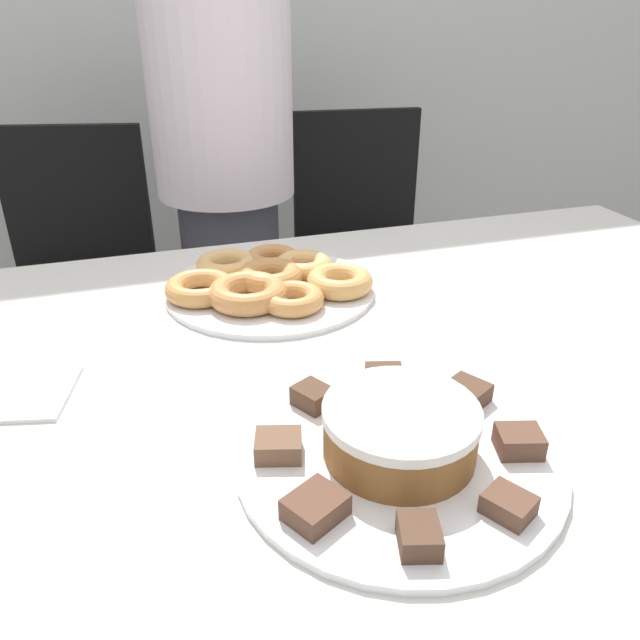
# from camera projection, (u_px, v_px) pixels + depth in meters

# --- Properties ---
(table) EXTENTS (1.75, 1.06, 0.74)m
(table) POSITION_uv_depth(u_px,v_px,m) (345.00, 402.00, 0.93)
(table) COLOR silver
(table) RESTS_ON ground_plane
(person_standing) EXTENTS (0.35, 0.35, 1.58)m
(person_standing) POSITION_uv_depth(u_px,v_px,m) (225.00, 168.00, 1.57)
(person_standing) COLOR #383842
(person_standing) RESTS_ON ground_plane
(office_chair_left) EXTENTS (0.53, 0.53, 0.91)m
(office_chair_left) POSITION_uv_depth(u_px,v_px,m) (79.00, 310.00, 1.73)
(office_chair_left) COLOR black
(office_chair_left) RESTS_ON ground_plane
(office_chair_right) EXTENTS (0.48, 0.48, 0.91)m
(office_chair_right) POSITION_uv_depth(u_px,v_px,m) (365.00, 273.00, 1.96)
(office_chair_right) COLOR black
(office_chair_right) RESTS_ON ground_plane
(plate_cake) EXTENTS (0.37, 0.37, 0.01)m
(plate_cake) POSITION_uv_depth(u_px,v_px,m) (398.00, 456.00, 0.70)
(plate_cake) COLOR white
(plate_cake) RESTS_ON table
(plate_donuts) EXTENTS (0.37, 0.37, 0.01)m
(plate_donuts) POSITION_uv_depth(u_px,v_px,m) (271.00, 289.00, 1.11)
(plate_donuts) COLOR white
(plate_donuts) RESTS_ON table
(frosted_cake) EXTENTS (0.17, 0.17, 0.06)m
(frosted_cake) POSITION_uv_depth(u_px,v_px,m) (400.00, 430.00, 0.69)
(frosted_cake) COLOR brown
(frosted_cake) RESTS_ON plate_cake
(lamington_0) EXTENTS (0.07, 0.07, 0.02)m
(lamington_0) POSITION_uv_depth(u_px,v_px,m) (464.00, 395.00, 0.78)
(lamington_0) COLOR #513828
(lamington_0) RESTS_ON plate_cake
(lamington_1) EXTENTS (0.06, 0.07, 0.02)m
(lamington_1) POSITION_uv_depth(u_px,v_px,m) (385.00, 379.00, 0.82)
(lamington_1) COLOR #513828
(lamington_1) RESTS_ON plate_cake
(lamington_2) EXTENTS (0.06, 0.06, 0.03)m
(lamington_2) POSITION_uv_depth(u_px,v_px,m) (313.00, 396.00, 0.78)
(lamington_2) COLOR #513828
(lamington_2) RESTS_ON plate_cake
(lamington_3) EXTENTS (0.06, 0.06, 0.02)m
(lamington_3) POSITION_uv_depth(u_px,v_px,m) (278.00, 446.00, 0.69)
(lamington_3) COLOR brown
(lamington_3) RESTS_ON plate_cake
(lamington_4) EXTENTS (0.07, 0.07, 0.02)m
(lamington_4) POSITION_uv_depth(u_px,v_px,m) (315.00, 507.00, 0.61)
(lamington_4) COLOR brown
(lamington_4) RESTS_ON plate_cake
(lamington_5) EXTENTS (0.05, 0.05, 0.02)m
(lamington_5) POSITION_uv_depth(u_px,v_px,m) (419.00, 536.00, 0.58)
(lamington_5) COLOR #513828
(lamington_5) RESTS_ON plate_cake
(lamington_6) EXTENTS (0.06, 0.06, 0.02)m
(lamington_6) POSITION_uv_depth(u_px,v_px,m) (509.00, 505.00, 0.61)
(lamington_6) COLOR brown
(lamington_6) RESTS_ON plate_cake
(lamington_7) EXTENTS (0.06, 0.05, 0.03)m
(lamington_7) POSITION_uv_depth(u_px,v_px,m) (519.00, 441.00, 0.70)
(lamington_7) COLOR brown
(lamington_7) RESTS_ON plate_cake
(donut_0) EXTENTS (0.12, 0.12, 0.04)m
(donut_0) POSITION_uv_depth(u_px,v_px,m) (270.00, 276.00, 1.10)
(donut_0) COLOR #C68447
(donut_0) RESTS_ON plate_donuts
(donut_1) EXTENTS (0.12, 0.12, 0.03)m
(donut_1) POSITION_uv_depth(u_px,v_px,m) (200.00, 288.00, 1.06)
(donut_1) COLOR #D18E4C
(donut_1) RESTS_ON plate_donuts
(donut_2) EXTENTS (0.13, 0.13, 0.04)m
(donut_2) POSITION_uv_depth(u_px,v_px,m) (248.00, 293.00, 1.04)
(donut_2) COLOR #C68447
(donut_2) RESTS_ON plate_donuts
(donut_3) EXTENTS (0.11, 0.11, 0.03)m
(donut_3) POSITION_uv_depth(u_px,v_px,m) (292.00, 299.00, 1.03)
(donut_3) COLOR #D18E4C
(donut_3) RESTS_ON plate_donuts
(donut_4) EXTENTS (0.12, 0.12, 0.04)m
(donut_4) POSITION_uv_depth(u_px,v_px,m) (340.00, 281.00, 1.09)
(donut_4) COLOR tan
(donut_4) RESTS_ON plate_donuts
(donut_5) EXTENTS (0.11, 0.11, 0.03)m
(donut_5) POSITION_uv_depth(u_px,v_px,m) (303.00, 265.00, 1.15)
(donut_5) COLOR #E5AD66
(donut_5) RESTS_ON plate_donuts
(donut_6) EXTENTS (0.10, 0.10, 0.03)m
(donut_6) POSITION_uv_depth(u_px,v_px,m) (272.00, 259.00, 1.18)
(donut_6) COLOR #C68447
(donut_6) RESTS_ON plate_donuts
(donut_7) EXTENTS (0.11, 0.11, 0.03)m
(donut_7) POSITION_uv_depth(u_px,v_px,m) (227.00, 265.00, 1.16)
(donut_7) COLOR #E5AD66
(donut_7) RESTS_ON plate_donuts
(napkin) EXTENTS (0.18, 0.16, 0.01)m
(napkin) POSITION_uv_depth(u_px,v_px,m) (9.00, 394.00, 0.82)
(napkin) COLOR white
(napkin) RESTS_ON table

